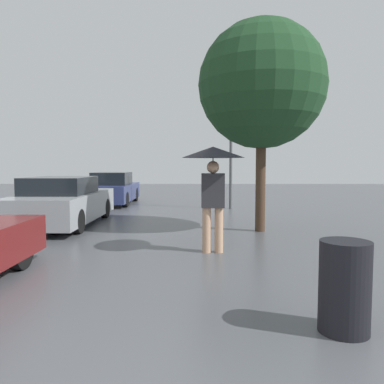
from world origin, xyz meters
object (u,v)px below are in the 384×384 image
tree (262,85)px  parked_car_middle (63,202)px  street_lamp (231,110)px  pedestrian (213,168)px  parked_car_farthest (113,189)px  trash_bin (345,287)px

tree → parked_car_middle: bearing=169.7°
tree → street_lamp: bearing=93.1°
pedestrian → parked_car_farthest: 9.37m
parked_car_farthest → street_lamp: 5.79m
pedestrian → parked_car_farthest: (-3.69, 8.56, -0.96)m
parked_car_farthest → street_lamp: bearing=-18.8°
parked_car_farthest → parked_car_middle: bearing=-91.9°
street_lamp → trash_bin: size_ratio=5.69×
pedestrian → street_lamp: street_lamp is taller
pedestrian → tree: (1.27, 2.24, 1.94)m
pedestrian → street_lamp: size_ratio=0.38×
pedestrian → tree: size_ratio=0.39×
parked_car_middle → pedestrian: bearing=-39.3°
tree → parked_car_farthest: bearing=128.1°
pedestrian → street_lamp: (1.01, 6.97, 2.04)m
street_lamp → trash_bin: (0.09, -10.26, -3.16)m
pedestrian → parked_car_middle: size_ratio=0.45×
parked_car_farthest → tree: (4.95, -6.33, 2.90)m
street_lamp → trash_bin: bearing=-89.5°
pedestrian → street_lamp: 7.33m
street_lamp → trash_bin: 10.73m
pedestrian → tree: 3.22m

